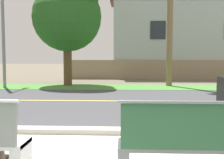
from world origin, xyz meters
The scene contains 10 objects.
ground_plane centered at (0.00, 8.00, 0.00)m, with size 140.00×140.00×0.00m, color #665B4C.
curb_edge centered at (0.00, 2.35, 0.06)m, with size 44.00×0.30×0.11m, color #ADA89E.
street_asphalt centered at (0.00, 6.50, 0.00)m, with size 52.00×8.00×0.01m, color #424247.
road_centre_line centered at (0.00, 6.50, 0.01)m, with size 48.00×0.14×0.01m, color #E0CC4C.
far_verge_grass centered at (0.00, 11.25, 0.01)m, with size 48.00×2.80×0.02m, color #478438.
bench_right centered at (1.47, 0.30, 0.45)m, with size 1.81×0.48×1.01m.
streetlamp centered at (-5.58, 11.06, 3.83)m, with size 0.24×2.10×6.66m.
shade_tree_left centered at (-2.38, 11.91, 4.03)m, with size 3.76×3.76×6.20m.
garden_wall centered at (2.84, 16.99, 0.70)m, with size 13.00×0.36×1.40m, color gray.
house_across_street centered at (5.66, 20.19, 3.57)m, with size 12.58×6.91×7.05m.
Camera 1 is at (0.65, -2.89, 1.48)m, focal length 43.50 mm.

